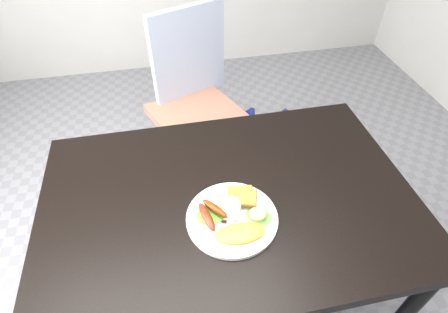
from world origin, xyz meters
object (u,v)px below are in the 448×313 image
Objects in this scene: dining_table at (229,200)px; plate at (232,218)px; person at (294,120)px; dining_chair at (197,115)px.

dining_table is 4.33× the size of plate.
plate is (-0.01, -0.09, 0.03)m from dining_table.
dining_table is 0.92× the size of person.
person reaches higher than dining_chair.
dining_chair is 0.33× the size of person.
dining_chair is at bearing -35.56° from person.
person is (0.40, -0.39, 0.20)m from dining_chair.
plate reaches higher than dining_chair.
dining_table is 0.10m from plate.
dining_table reaches higher than dining_chair.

